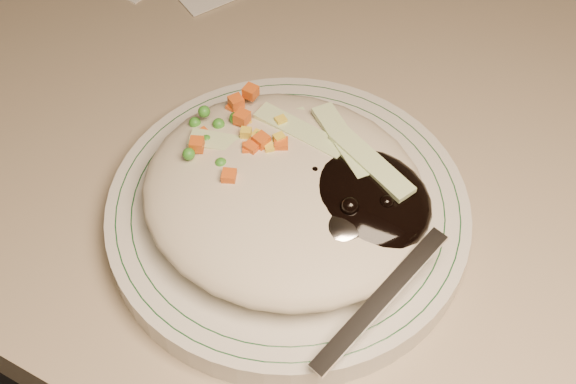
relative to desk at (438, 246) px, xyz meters
The scene contains 4 objects.
desk is the anchor object (origin of this frame).
plate 0.28m from the desk, 112.69° to the right, with size 0.25×0.25×0.02m, color silver.
plate_rim 0.29m from the desk, 112.69° to the right, with size 0.24×0.24×0.00m.
meal 0.31m from the desk, 111.39° to the right, with size 0.21×0.19×0.05m.
Camera 1 is at (0.09, 0.92, 1.20)m, focal length 50.00 mm.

